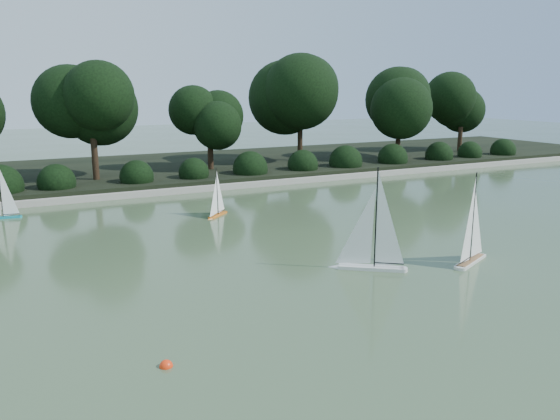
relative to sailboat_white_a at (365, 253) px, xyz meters
name	(u,v)px	position (x,y,z in m)	size (l,w,h in m)	color
ground	(382,279)	(-0.05, -0.58, -0.30)	(80.00, 80.00, 0.00)	#354A2C
pond_coping	(206,188)	(-0.05, 8.42, -0.21)	(40.00, 0.35, 0.18)	gray
far_bank	(171,169)	(-0.05, 12.42, -0.15)	(40.00, 8.00, 0.30)	black
tree_line	(215,102)	(1.18, 10.85, 2.34)	(26.31, 3.93, 4.39)	black
shrub_hedge	(197,172)	(-0.05, 9.32, 0.15)	(29.10, 1.10, 1.10)	black
sailboat_white_a	(365,253)	(0.00, 0.00, 0.00)	(1.25, 0.98, 1.94)	silver
sailboat_white_b	(473,247)	(2.04, -0.53, -0.03)	(1.26, 0.70, 1.79)	silver
sailboat_orange	(216,208)	(-0.96, 5.01, -0.10)	(0.78, 0.73, 1.29)	#D06617
race_buoy	(166,366)	(-4.07, -1.85, -0.30)	(0.16, 0.16, 0.16)	#FB320D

